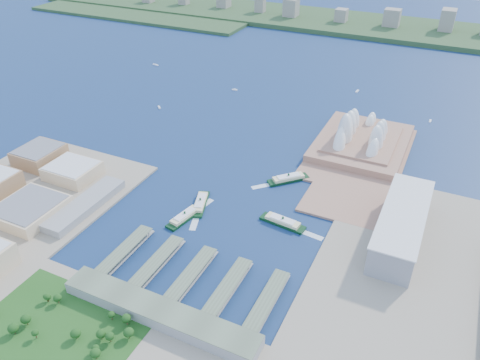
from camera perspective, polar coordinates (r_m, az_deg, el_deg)
The scene contains 20 objects.
ground at distance 548.37m, azimuth -3.11°, elevation -6.41°, with size 3000.00×3000.00×0.00m, color #0E1F43.
east_land at distance 470.84m, azimuth 21.56°, elevation -17.35°, with size 240.00×500.00×3.00m, color gray.
peninsula at distance 725.31m, azimuth 14.38°, elevation 3.28°, with size 135.00×220.00×3.00m, color #9C6D55.
far_shore at distance 1408.06m, azimuth 17.07°, elevation 17.39°, with size 2200.00×260.00×12.00m, color #2D4926.
opera_house at distance 729.49m, azimuth 14.88°, elevation 6.10°, with size 134.00×180.00×58.00m, color white, non-canonical shape.
toaster_building at distance 555.44m, azimuth 19.08°, elevation -5.23°, with size 45.00×155.00×35.00m, color gray.
west_buildings at distance 640.64m, azimuth -26.46°, elevation -2.06°, with size 200.00×280.00×27.00m, color #99724C, non-canonical shape.
ferry_wharves at distance 491.84m, azimuth -5.88°, elevation -11.39°, with size 184.00×90.00×9.30m, color #57644B, non-canonical shape.
terminal_building at distance 454.69m, azimuth -9.80°, elevation -15.68°, with size 200.00×28.00×12.00m, color gray.
park at distance 466.37m, azimuth -21.75°, elevation -16.25°, with size 150.00×110.00×16.00m, color #194714, non-canonical shape.
far_skyline at distance 1381.09m, azimuth 17.14°, elevation 18.55°, with size 1900.00×140.00×55.00m, color gray, non-canonical shape.
ferry_a at distance 589.94m, azimuth -4.86°, elevation -2.67°, with size 14.01×55.05×10.41m, color black, non-canonical shape.
ferry_b at distance 638.68m, azimuth 5.93°, elevation 0.33°, with size 14.70×57.74×10.92m, color black, non-canonical shape.
ferry_c at distance 569.19m, azimuth -6.74°, elevation -4.29°, with size 13.97×54.86×10.37m, color black, non-canonical shape.
ferry_d at distance 559.00m, azimuth 5.23°, elevation -4.95°, with size 14.35×56.39×10.66m, color black, non-canonical shape.
boat_a at distance 864.88m, azimuth -9.83°, elevation 8.75°, with size 3.17×12.70×2.45m, color white, non-canonical shape.
boat_b at distance 929.45m, azimuth -0.67°, elevation 10.96°, with size 3.62×10.33×2.79m, color white, non-canonical shape.
boat_c at distance 863.57m, azimuth 22.18°, elevation 6.70°, with size 3.24×11.10×2.50m, color white, non-canonical shape.
boat_d at distance 1083.91m, azimuth -10.25°, elevation 13.67°, with size 3.42×15.64×2.64m, color white, non-canonical shape.
boat_e at distance 950.13m, azimuth 14.10°, elevation 10.48°, with size 4.01×12.60×3.09m, color white, non-canonical shape.
Camera 1 is at (210.53, -370.23, 345.42)m, focal length 35.00 mm.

